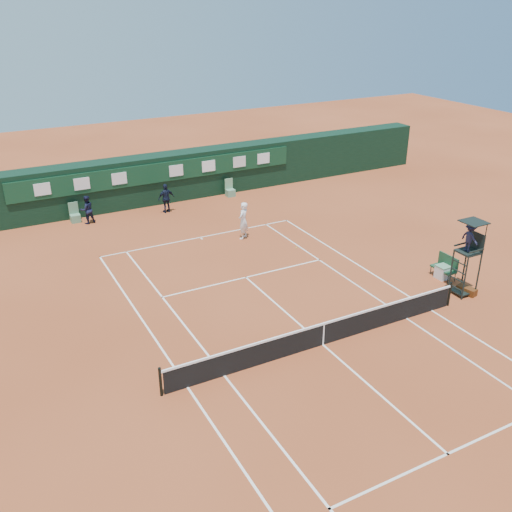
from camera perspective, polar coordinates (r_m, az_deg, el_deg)
The scene contains 14 objects.
ground at distance 21.97m, azimuth 6.69°, elevation -8.81°, with size 90.00×90.00×0.00m, color #A64B27.
court_lines at distance 21.97m, azimuth 6.69°, elevation -8.79°, with size 11.05×23.85×0.01m.
tennis_net at distance 21.70m, azimuth 6.75°, elevation -7.69°, with size 12.90×0.10×1.10m.
back_wall at distance 36.85m, azimuth -9.88°, elevation 7.65°, with size 40.00×1.65×3.00m.
linesman_chair_left at distance 34.83m, azimuth -17.64°, elevation 3.77°, with size 0.55×0.50×1.15m.
linesman_chair_right at distance 37.66m, azimuth -2.61°, elevation 6.47°, with size 0.55×0.50×1.15m.
umpire_chair at distance 25.88m, azimuth 20.57°, elevation 1.24°, with size 0.96×0.95×3.42m.
player_bench at distance 27.92m, azimuth 18.42°, elevation -0.93°, with size 0.55×1.20×1.10m.
tennis_bag at distance 26.90m, azimuth 20.32°, elevation -3.25°, with size 0.37×0.85×0.32m, color black.
cooler at distance 27.91m, azimuth 18.17°, elevation -1.52°, with size 0.57×0.57×0.65m.
tennis_ball at distance 29.85m, azimuth 4.05°, elevation 0.84°, with size 0.07×0.07×0.07m, color gold.
player at distance 30.67m, azimuth -1.29°, elevation 3.56°, with size 0.75×0.49×2.04m, color white.
ball_kid_left at distance 34.23m, azimuth -16.55°, elevation 4.47°, with size 0.81×0.63×1.67m, color black.
ball_kid_right at distance 34.96m, azimuth -8.97°, elevation 5.73°, with size 1.04×0.43×1.78m, color black.
Camera 1 is at (-10.77, -14.88, 12.05)m, focal length 40.00 mm.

